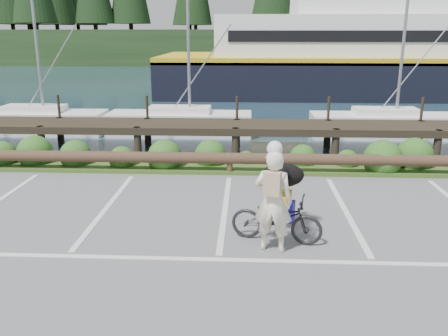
{
  "coord_description": "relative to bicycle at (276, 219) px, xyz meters",
  "views": [
    {
      "loc": [
        0.45,
        -7.66,
        3.72
      ],
      "look_at": [
        0.0,
        1.4,
        1.1
      ],
      "focal_mm": 38.0,
      "sensor_mm": 36.0,
      "label": 1
    }
  ],
  "objects": [
    {
      "name": "harbor_backdrop",
      "position": [
        -0.62,
        78.06,
        -0.44
      ],
      "size": [
        170.0,
        160.0,
        30.0
      ],
      "color": "#1B3141",
      "rests_on": "ground"
    },
    {
      "name": "dog",
      "position": [
        0.13,
        0.52,
        0.67
      ],
      "size": [
        0.57,
        0.88,
        0.47
      ],
      "primitive_type": "ellipsoid",
      "rotation": [
        0.0,
        0.0,
        1.33
      ],
      "color": "black",
      "rests_on": "bicycle"
    },
    {
      "name": "ground",
      "position": [
        -1.01,
        -0.41,
        -0.44
      ],
      "size": [
        72.0,
        72.0,
        0.0
      ],
      "primitive_type": "plane",
      "color": "#5B5C5E"
    },
    {
      "name": "bicycle",
      "position": [
        0.0,
        0.0,
        0.0
      ],
      "size": [
        1.77,
        0.97,
        0.88
      ],
      "primitive_type": "imported",
      "rotation": [
        0.0,
        0.0,
        1.33
      ],
      "color": "black",
      "rests_on": "ground"
    },
    {
      "name": "cyclist",
      "position": [
        -0.09,
        -0.38,
        0.47
      ],
      "size": [
        0.75,
        0.58,
        1.83
      ],
      "primitive_type": "imported",
      "rotation": [
        0.0,
        0.0,
        2.9
      ],
      "color": "white",
      "rests_on": "ground"
    },
    {
      "name": "vegetation_strip",
      "position": [
        -1.01,
        4.89,
        -0.39
      ],
      "size": [
        34.0,
        1.6,
        0.1
      ],
      "primitive_type": "cube",
      "color": "#3D5B21",
      "rests_on": "ground"
    },
    {
      "name": "log_rail",
      "position": [
        -1.01,
        4.19,
        -0.44
      ],
      "size": [
        32.0,
        0.3,
        0.6
      ],
      "primitive_type": null,
      "color": "#443021",
      "rests_on": "ground"
    }
  ]
}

